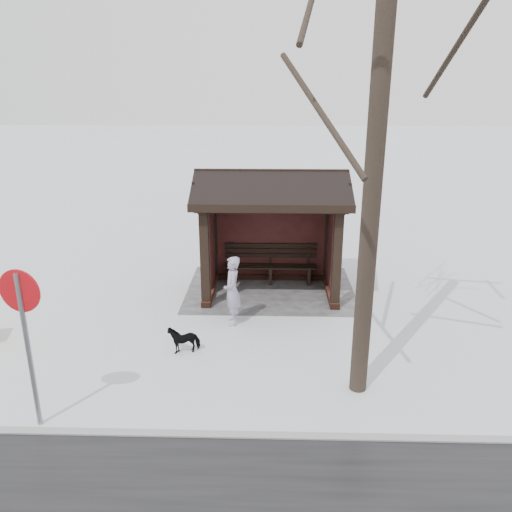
# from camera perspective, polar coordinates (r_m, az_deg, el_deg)

# --- Properties ---
(ground) EXTENTS (120.00, 120.00, 0.00)m
(ground) POSITION_cam_1_polar(r_m,az_deg,el_deg) (12.58, 1.64, -4.16)
(ground) COLOR silver
(ground) RESTS_ON ground
(kerb) EXTENTS (120.00, 0.15, 0.06)m
(kerb) POSITION_cam_1_polar(r_m,az_deg,el_deg) (7.80, 1.56, -19.90)
(kerb) COLOR gray
(kerb) RESTS_ON ground
(trampled_patch) EXTENTS (4.20, 3.20, 0.02)m
(trampled_patch) POSITION_cam_1_polar(r_m,az_deg,el_deg) (12.76, 1.64, -3.78)
(trampled_patch) COLOR gray
(trampled_patch) RESTS_ON ground
(bus_shelter) EXTENTS (3.60, 2.40, 3.09)m
(bus_shelter) POSITION_cam_1_polar(r_m,az_deg,el_deg) (12.07, 1.74, 5.66)
(bus_shelter) COLOR #3C1E15
(bus_shelter) RESTS_ON ground
(pedestrian) EXTENTS (0.45, 0.61, 1.52)m
(pedestrian) POSITION_cam_1_polar(r_m,az_deg,el_deg) (10.69, -2.73, -3.99)
(pedestrian) COLOR #9691AA
(pedestrian) RESTS_ON ground
(dog) EXTENTS (0.66, 0.44, 0.51)m
(dog) POSITION_cam_1_polar(r_m,az_deg,el_deg) (9.90, -8.23, -9.34)
(dog) COLOR black
(dog) RESTS_ON ground
(road_sign) EXTENTS (0.64, 0.15, 2.51)m
(road_sign) POSITION_cam_1_polar(r_m,az_deg,el_deg) (7.84, -25.03, -6.32)
(road_sign) COLOR gray
(road_sign) RESTS_ON ground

